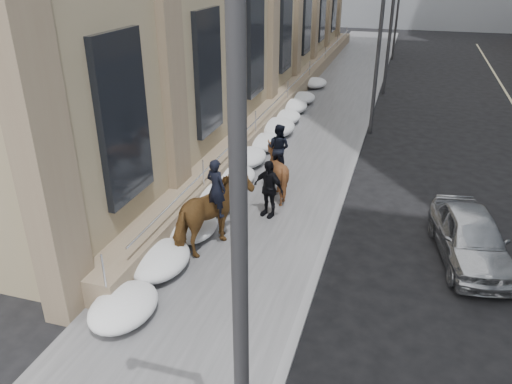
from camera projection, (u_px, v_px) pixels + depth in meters
ground at (211, 283)px, 13.28m from camera, size 140.00×140.00×0.00m
sidewalk at (295, 153)px, 21.91m from camera, size 5.00×80.00×0.12m
curb at (355, 159)px, 21.22m from camera, size 0.24×80.00×0.12m
streetlight_near at (226, 293)px, 5.42m from camera, size 1.71×0.24×8.00m
streetlight_mid at (376, 36)px, 22.71m from camera, size 1.71×0.24×8.00m
streetlight_far at (397, 2)px, 40.01m from camera, size 1.71×0.24×8.00m
traffic_signal at (375, 27)px, 30.05m from camera, size 4.10×0.22×6.00m
snow_bank at (251, 156)px, 20.47m from camera, size 1.70×18.10×0.76m
mounted_horse_left at (212, 213)px, 14.18m from camera, size 1.95×2.85×2.76m
mounted_horse_right at (277, 167)px, 17.55m from camera, size 1.78×1.92×2.58m
pedestrian at (268, 188)px, 16.12m from camera, size 1.23×0.86×1.94m
car_silver at (471, 237)px, 14.05m from camera, size 2.44×4.52×1.46m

